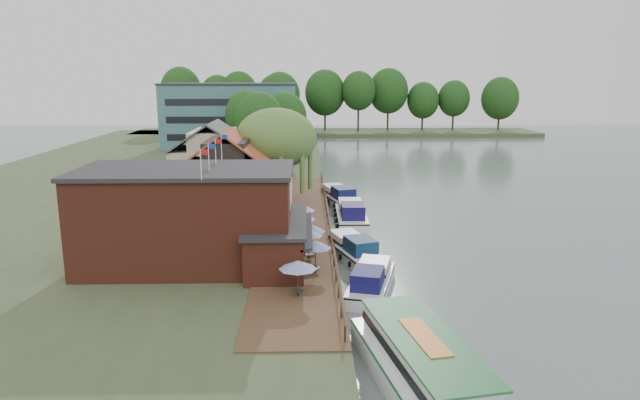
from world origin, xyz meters
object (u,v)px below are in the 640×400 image
object	(u,v)px
cottage_c	(255,149)
umbrella_2	(308,244)
umbrella_5	(303,218)
cruiser_2	(351,212)
cruiser_0	(371,277)
hotel_block	(230,115)
pub	(215,217)
cruiser_1	(352,246)
cruiser_3	(338,194)
umbrella_3	(312,239)
willow	(276,157)
cottage_a	(228,174)
umbrella_0	(298,279)
umbrella_4	(302,227)
cottage_b	(214,159)
umbrella_1	(316,257)
tour_boat	(429,372)
swan	(362,348)

from	to	relation	value
cottage_c	umbrella_2	world-z (taller)	cottage_c
umbrella_5	cruiser_2	distance (m)	8.18
cottage_c	cruiser_0	size ratio (longest dim) A/B	0.94
cottage_c	hotel_block	bearing A→B (deg)	102.20
pub	umbrella_2	xyz separation A→B (m)	(6.84, 0.81, -2.36)
cottage_c	cruiser_1	world-z (taller)	cottage_c
cruiser_1	cruiser_3	xyz separation A→B (m)	(-0.06, 20.21, 0.08)
umbrella_3	cruiser_0	xyz separation A→B (m)	(4.05, -5.22, -1.21)
pub	willow	world-z (taller)	willow
cottage_a	umbrella_0	world-z (taller)	cottage_a
hotel_block	willow	size ratio (longest dim) A/B	2.44
cruiser_3	willow	bearing A→B (deg)	-162.97
hotel_block	umbrella_3	xyz separation A→B (m)	(15.13, -68.96, -4.86)
hotel_block	cruiser_2	world-z (taller)	hotel_block
cruiser_0	umbrella_4	bearing A→B (deg)	132.97
pub	cottage_a	xyz separation A→B (m)	(-1.00, 15.00, 0.60)
umbrella_3	umbrella_5	bearing A→B (deg)	96.39
cottage_b	umbrella_1	xyz separation A→B (m)	(11.33, -27.28, -2.96)
cottage_c	umbrella_1	world-z (taller)	cottage_c
pub	willow	bearing A→B (deg)	80.07
umbrella_4	umbrella_3	bearing A→B (deg)	-78.09
cruiser_3	cottage_b	bearing A→B (deg)	162.02
hotel_block	cruiser_1	bearing A→B (deg)	-74.56
umbrella_0	tour_boat	distance (m)	12.00
cottage_b	umbrella_4	world-z (taller)	cottage_b
cruiser_1	cottage_a	bearing A→B (deg)	118.41
umbrella_2	cruiser_1	distance (m)	5.11
umbrella_0	umbrella_2	xyz separation A→B (m)	(0.68, 7.48, 0.00)
umbrella_4	cruiser_3	xyz separation A→B (m)	(4.06, 18.64, -1.13)
cruiser_1	umbrella_0	bearing A→B (deg)	-129.81
umbrella_4	swan	distance (m)	18.29
cottage_b	umbrella_2	distance (m)	26.68
cottage_c	umbrella_4	xyz separation A→B (m)	(6.33, -28.20, -2.96)
hotel_block	cottage_b	size ratio (longest dim) A/B	2.65
cruiser_1	swan	xyz separation A→B (m)	(-0.73, -16.28, -0.86)
umbrella_2	cruiser_1	size ratio (longest dim) A/B	0.26
hotel_block	umbrella_3	distance (m)	70.76
pub	umbrella_0	world-z (taller)	pub
cottage_c	umbrella_1	xyz separation A→B (m)	(7.33, -36.28, -2.96)
umbrella_2	cottage_c	bearing A→B (deg)	101.65
umbrella_0	cruiser_0	bearing A→B (deg)	34.87
hotel_block	swan	world-z (taller)	hotel_block
cottage_c	cruiser_0	world-z (taller)	cottage_c
hotel_block	umbrella_5	xyz separation A→B (m)	(14.35, -62.03, -4.86)
hotel_block	umbrella_0	distance (m)	79.10
umbrella_3	cottage_c	bearing A→B (deg)	102.57
cottage_b	willow	distance (m)	9.07
pub	cottage_a	bearing A→B (deg)	93.81
pub	umbrella_5	xyz separation A→B (m)	(6.35, 8.97, -2.36)
umbrella_5	tour_boat	world-z (taller)	umbrella_5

